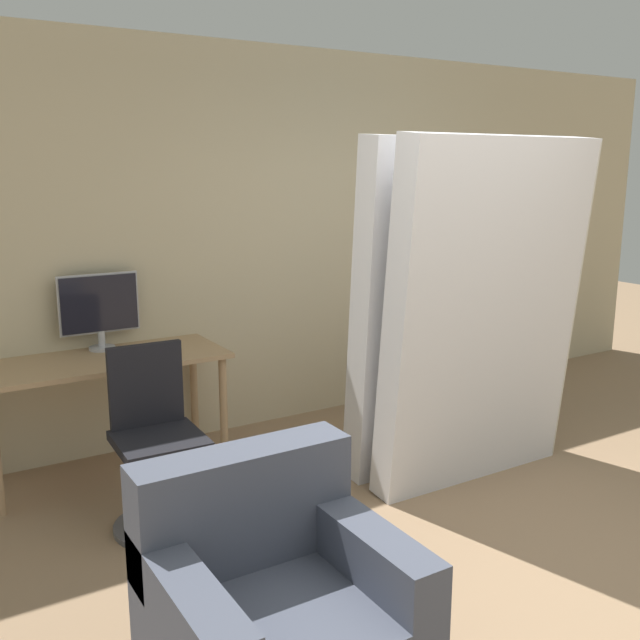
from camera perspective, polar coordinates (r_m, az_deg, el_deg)
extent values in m
plane|color=#937556|center=(3.47, 20.46, -21.42)|extent=(16.00, 16.00, 0.00)
cube|color=#C6B793|center=(5.19, -4.13, 6.32)|extent=(8.00, 0.06, 2.70)
cube|color=tan|center=(4.52, -16.94, -3.12)|extent=(1.46, 0.62, 0.03)
cylinder|color=tan|center=(4.60, -7.71, -7.23)|extent=(0.05, 0.05, 0.71)
cylinder|color=tan|center=(5.05, -10.05, -5.56)|extent=(0.05, 0.05, 0.71)
cylinder|color=#B7B7BC|center=(4.72, -17.03, -2.16)|extent=(0.16, 0.16, 0.02)
cylinder|color=#B7B7BC|center=(4.71, -17.08, -1.44)|extent=(0.04, 0.04, 0.10)
cube|color=#B7B7BC|center=(4.67, -17.27, 1.28)|extent=(0.50, 0.02, 0.38)
cube|color=black|center=(4.66, -17.25, 1.27)|extent=(0.47, 0.03, 0.35)
cylinder|color=#4C4C51|center=(4.03, -12.40, -15.69)|extent=(0.52, 0.52, 0.03)
cylinder|color=#4C4C51|center=(3.93, -12.56, -12.71)|extent=(0.05, 0.05, 0.43)
cube|color=black|center=(3.83, -12.73, -9.44)|extent=(0.46, 0.46, 0.05)
cube|color=black|center=(3.93, -13.75, -5.07)|extent=(0.40, 0.05, 0.45)
cube|color=beige|center=(5.86, 8.60, 2.04)|extent=(0.02, 0.28, 1.72)
cube|color=beige|center=(6.32, 13.35, 2.58)|extent=(0.02, 0.28, 1.72)
cube|color=beige|center=(6.18, 10.23, 2.51)|extent=(0.70, 0.02, 1.72)
cube|color=beige|center=(6.29, 10.74, -5.32)|extent=(0.66, 0.25, 0.02)
cube|color=beige|center=(6.17, 10.90, -1.56)|extent=(0.66, 0.25, 0.02)
cube|color=beige|center=(6.09, 11.06, 2.32)|extent=(0.66, 0.25, 0.02)
cube|color=beige|center=(6.03, 11.23, 6.30)|extent=(0.66, 0.25, 0.02)
cube|color=beige|center=(6.00, 11.40, 10.33)|extent=(0.66, 0.25, 0.02)
cube|color=orange|center=(6.03, 8.74, -4.25)|extent=(0.03, 0.19, 0.34)
cube|color=#1E4C9E|center=(6.07, 8.82, -4.13)|extent=(0.03, 0.21, 0.33)
cube|color=teal|center=(6.08, 9.28, -4.19)|extent=(0.03, 0.20, 0.32)
cube|color=silver|center=(6.08, 9.78, -4.06)|extent=(0.03, 0.14, 0.36)
cube|color=orange|center=(6.16, 9.50, -4.26)|extent=(0.02, 0.15, 0.26)
cube|color=silver|center=(5.96, 8.46, -0.07)|extent=(0.02, 0.14, 0.36)
cube|color=#1E4C9E|center=(5.97, 8.86, -0.26)|extent=(0.04, 0.21, 0.33)
cube|color=teal|center=(5.99, 9.22, -0.20)|extent=(0.03, 0.19, 0.33)
cube|color=#7A2D84|center=(6.02, 9.41, -0.12)|extent=(0.03, 0.17, 0.34)
cube|color=#1E4C9E|center=(6.00, 10.01, -0.28)|extent=(0.03, 0.15, 0.32)
cube|color=red|center=(6.06, 9.92, 0.07)|extent=(0.02, 0.16, 0.36)
cube|color=gold|center=(6.10, 10.13, -0.24)|extent=(0.03, 0.18, 0.28)
cube|color=teal|center=(5.85, 8.97, 3.42)|extent=(0.03, 0.16, 0.27)
cube|color=orange|center=(5.86, 9.34, 3.38)|extent=(0.02, 0.17, 0.26)
cube|color=silver|center=(5.87, 9.64, 3.55)|extent=(0.03, 0.15, 0.29)
cube|color=#7A2D84|center=(5.94, 9.52, 3.47)|extent=(0.02, 0.19, 0.26)
cube|color=teal|center=(5.92, 10.11, 3.99)|extent=(0.03, 0.15, 0.37)
cube|color=#287A38|center=(5.99, 9.98, 3.75)|extent=(0.02, 0.17, 0.30)
cube|color=#1E4C9E|center=(5.96, 10.63, 3.88)|extent=(0.03, 0.15, 0.34)
cube|color=brown|center=(5.81, 8.95, 8.06)|extent=(0.02, 0.16, 0.36)
cube|color=brown|center=(5.83, 9.12, 7.55)|extent=(0.02, 0.17, 0.26)
cube|color=red|center=(5.88, 9.20, 7.56)|extent=(0.03, 0.17, 0.26)
cube|color=red|center=(5.87, 9.71, 7.62)|extent=(0.03, 0.18, 0.27)
cube|color=silver|center=(5.88, 10.04, 7.88)|extent=(0.02, 0.21, 0.33)
cube|color=#287A38|center=(5.88, 10.42, 8.08)|extent=(0.02, 0.15, 0.37)
cube|color=teal|center=(5.92, 10.60, 8.04)|extent=(0.03, 0.20, 0.36)
cube|color=gold|center=(5.94, 10.95, 7.77)|extent=(0.03, 0.15, 0.30)
cube|color=silver|center=(4.27, 13.07, 0.38)|extent=(1.36, 0.38, 2.05)
cube|color=beige|center=(4.76, 18.88, 1.24)|extent=(0.01, 0.38, 2.01)
cube|color=silver|center=(4.50, 10.23, 1.09)|extent=(1.36, 0.33, 2.05)
cube|color=beige|center=(4.97, 16.05, 1.85)|extent=(0.01, 0.33, 2.01)
cube|color=#474C5B|center=(2.80, -6.19, -14.54)|extent=(0.85, 0.20, 0.45)
cube|color=#474C5B|center=(2.51, -10.61, -21.47)|extent=(0.16, 0.80, 0.20)
cube|color=#474C5B|center=(2.78, 3.44, -17.61)|extent=(0.16, 0.80, 0.20)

